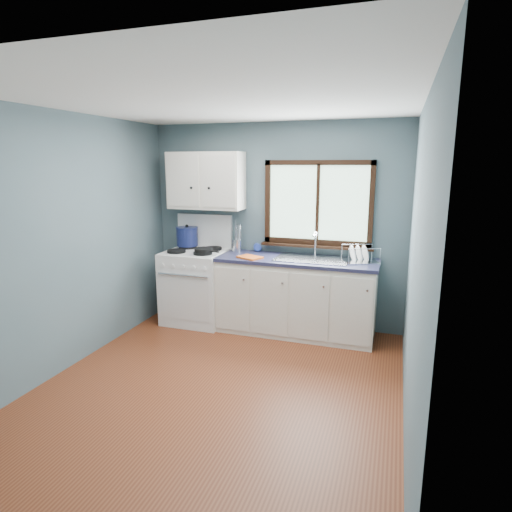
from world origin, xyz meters
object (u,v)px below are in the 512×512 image
(base_cabinets, at_px, (296,300))
(skillet, at_px, (204,250))
(sink, at_px, (312,265))
(thermos, at_px, (239,238))
(stockpot, at_px, (187,236))
(gas_range, at_px, (196,284))
(utensil_crock, at_px, (237,245))
(dish_rack, at_px, (360,258))

(base_cabinets, distance_m, skillet, 1.26)
(sink, xyz_separation_m, thermos, (-0.98, 0.20, 0.23))
(stockpot, height_order, thermos, thermos)
(base_cabinets, bearing_deg, stockpot, 174.88)
(base_cabinets, height_order, stockpot, stockpot)
(gas_range, bearing_deg, utensil_crock, 21.06)
(skillet, bearing_deg, utensil_crock, 63.93)
(skillet, xyz_separation_m, thermos, (0.31, 0.37, 0.10))
(sink, relative_size, dish_rack, 1.84)
(thermos, bearing_deg, skillet, -130.02)
(stockpot, height_order, utensil_crock, utensil_crock)
(gas_range, bearing_deg, dish_rack, 1.69)
(gas_range, distance_m, stockpot, 0.64)
(thermos, bearing_deg, stockpot, -174.87)
(sink, relative_size, skillet, 2.31)
(gas_range, relative_size, stockpot, 4.01)
(skillet, bearing_deg, thermos, 64.40)
(gas_range, height_order, base_cabinets, gas_range)
(gas_range, xyz_separation_m, dish_rack, (2.02, 0.06, 0.48))
(base_cabinets, xyz_separation_m, dish_rack, (0.72, 0.04, 0.56))
(gas_range, height_order, skillet, gas_range)
(sink, bearing_deg, dish_rack, 4.42)
(utensil_crock, relative_size, thermos, 1.20)
(skillet, xyz_separation_m, stockpot, (-0.38, 0.31, 0.10))
(sink, bearing_deg, base_cabinets, 179.87)
(skillet, relative_size, stockpot, 1.07)
(utensil_crock, xyz_separation_m, dish_rack, (1.53, -0.13, -0.03))
(skillet, bearing_deg, stockpot, 155.63)
(base_cabinets, bearing_deg, utensil_crock, 168.29)
(skillet, bearing_deg, base_cabinets, 23.29)
(base_cabinets, bearing_deg, sink, -0.13)
(gas_range, height_order, dish_rack, gas_range)
(utensil_crock, bearing_deg, skillet, -130.49)
(stockpot, bearing_deg, base_cabinets, -5.12)
(stockpot, bearing_deg, gas_range, -39.27)
(stockpot, bearing_deg, dish_rack, -2.40)
(base_cabinets, xyz_separation_m, thermos, (-0.80, 0.20, 0.68))
(base_cabinets, height_order, skillet, skillet)
(sink, distance_m, skillet, 1.31)
(sink, distance_m, utensil_crock, 1.02)
(dish_rack, bearing_deg, sink, 161.17)
(gas_range, distance_m, base_cabinets, 1.31)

